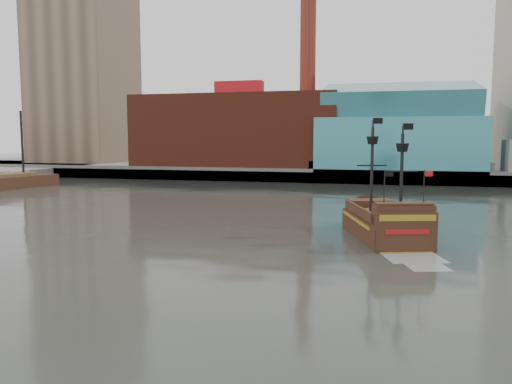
# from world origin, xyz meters

# --- Properties ---
(ground) EXTENTS (400.00, 400.00, 0.00)m
(ground) POSITION_xyz_m (0.00, 0.00, 0.00)
(ground) COLOR #2B2D28
(ground) RESTS_ON ground
(promenade_far) EXTENTS (220.00, 60.00, 2.00)m
(promenade_far) POSITION_xyz_m (0.00, 92.00, 1.00)
(promenade_far) COLOR slate
(promenade_far) RESTS_ON ground
(seawall) EXTENTS (220.00, 1.00, 2.60)m
(seawall) POSITION_xyz_m (0.00, 62.50, 1.30)
(seawall) COLOR #4C4C49
(seawall) RESTS_ON ground
(skyline) EXTENTS (149.00, 45.00, 62.00)m
(skyline) POSITION_xyz_m (5.21, 84.56, 24.55)
(skyline) COLOR brown
(skyline) RESTS_ON promenade_far
(pirate_ship) EXTENTS (8.15, 14.92, 10.71)m
(pirate_ship) POSITION_xyz_m (7.70, 13.01, 0.97)
(pirate_ship) COLOR black
(pirate_ship) RESTS_ON ground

